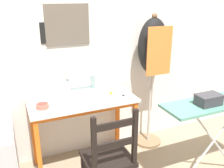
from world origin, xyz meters
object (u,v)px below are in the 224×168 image
(wooden_chair, at_px, (109,159))
(ironing_board, at_px, (220,105))
(scissors, at_px, (126,96))
(thread_spool_near_machine, at_px, (107,93))
(dress_form, at_px, (153,52))
(fabric_bowl, at_px, (42,106))
(sewing_machine, at_px, (86,83))
(thread_spool_mid_table, at_px, (111,93))
(storage_box, at_px, (208,100))

(wooden_chair, xyz_separation_m, ironing_board, (1.07, -0.10, 0.35))
(scissors, distance_m, thread_spool_near_machine, 0.20)
(dress_form, bearing_deg, fabric_bowl, -172.08)
(thread_spool_near_machine, xyz_separation_m, wooden_chair, (-0.21, -0.57, -0.36))
(sewing_machine, xyz_separation_m, dress_form, (0.80, 0.07, 0.23))
(thread_spool_near_machine, distance_m, thread_spool_mid_table, 0.05)
(fabric_bowl, relative_size, wooden_chair, 0.13)
(thread_spool_near_machine, relative_size, dress_form, 0.02)
(thread_spool_mid_table, height_order, ironing_board, ironing_board)
(sewing_machine, xyz_separation_m, scissors, (0.38, -0.14, -0.14))
(sewing_machine, distance_m, scissors, 0.42)
(thread_spool_near_machine, xyz_separation_m, ironing_board, (0.85, -0.66, -0.01))
(scissors, relative_size, thread_spool_mid_table, 2.61)
(thread_spool_mid_table, bearing_deg, storage_box, -48.07)
(sewing_machine, relative_size, scissors, 3.37)
(sewing_machine, xyz_separation_m, fabric_bowl, (-0.45, -0.10, -0.12))
(sewing_machine, relative_size, storage_box, 1.71)
(fabric_bowl, xyz_separation_m, wooden_chair, (0.44, -0.51, -0.36))
(sewing_machine, xyz_separation_m, wooden_chair, (-0.01, -0.61, -0.48))
(fabric_bowl, bearing_deg, storage_box, -25.43)
(wooden_chair, bearing_deg, thread_spool_near_machine, 69.44)
(thread_spool_near_machine, height_order, storage_box, storage_box)
(sewing_machine, distance_m, fabric_bowl, 0.48)
(thread_spool_mid_table, bearing_deg, dress_form, 11.11)
(scissors, bearing_deg, storage_box, -49.79)
(fabric_bowl, height_order, storage_box, storage_box)
(sewing_machine, relative_size, fabric_bowl, 3.30)
(sewing_machine, height_order, scissors, sewing_machine)
(thread_spool_mid_table, distance_m, wooden_chair, 0.72)
(wooden_chair, height_order, dress_form, dress_form)
(scissors, xyz_separation_m, dress_form, (0.43, 0.21, 0.37))
(sewing_machine, relative_size, thread_spool_mid_table, 8.79)
(dress_form, bearing_deg, storage_box, -84.36)
(thread_spool_near_machine, relative_size, storage_box, 0.16)
(thread_spool_near_machine, relative_size, thread_spool_mid_table, 0.82)
(fabric_bowl, xyz_separation_m, dress_form, (1.25, 0.17, 0.35))
(fabric_bowl, distance_m, thread_spool_near_machine, 0.66)
(fabric_bowl, relative_size, dress_form, 0.07)
(dress_form, height_order, ironing_board, dress_form)
(scissors, relative_size, wooden_chair, 0.12)
(thread_spool_near_machine, xyz_separation_m, storage_box, (0.68, -0.69, 0.09))
(thread_spool_near_machine, distance_m, dress_form, 0.70)
(storage_box, bearing_deg, ironing_board, 9.52)
(wooden_chair, distance_m, dress_form, 1.27)
(thread_spool_mid_table, bearing_deg, fabric_bowl, -174.60)
(dress_form, bearing_deg, sewing_machine, -174.93)
(scissors, distance_m, ironing_board, 0.89)
(scissors, height_order, storage_box, storage_box)
(fabric_bowl, relative_size, thread_spool_mid_table, 2.66)
(sewing_machine, height_order, wooden_chair, sewing_machine)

